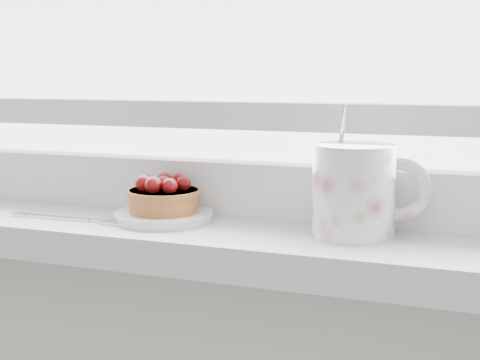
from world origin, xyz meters
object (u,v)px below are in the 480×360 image
at_px(fork, 79,219).
at_px(saucer, 164,216).
at_px(floral_mug, 357,189).
at_px(raspberry_tart, 164,196).

bearing_deg(fork, saucer, 19.01).
bearing_deg(fork, floral_mug, 6.94).
relative_size(saucer, fork, 0.63).
relative_size(raspberry_tart, fork, 0.46).
height_order(saucer, fork, saucer).
height_order(floral_mug, fork, floral_mug).
bearing_deg(raspberry_tart, fork, -161.01).
bearing_deg(saucer, raspberry_tart, -149.48).
height_order(saucer, raspberry_tart, raspberry_tart).
height_order(raspberry_tart, fork, raspberry_tart).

